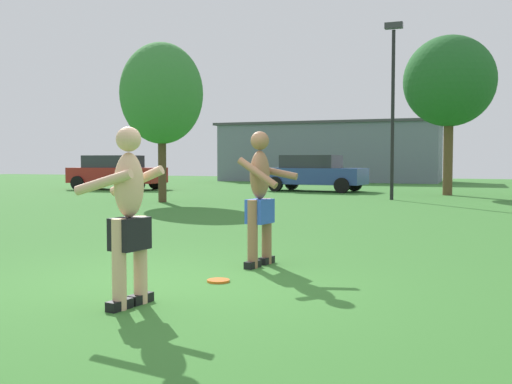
{
  "coord_description": "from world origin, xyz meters",
  "views": [
    {
      "loc": [
        3.13,
        -5.64,
        1.36
      ],
      "look_at": [
        0.37,
        1.79,
        0.93
      ],
      "focal_mm": 41.07,
      "sensor_mm": 36.0,
      "label": 1
    }
  ],
  "objects": [
    {
      "name": "car_red_near_post",
      "position": [
        -12.4,
        17.48,
        0.82
      ],
      "size": [
        4.43,
        2.3,
        1.58
      ],
      "color": "maroon",
      "rests_on": "ground_plane"
    },
    {
      "name": "player_in_blue",
      "position": [
        0.58,
        1.38,
        0.91
      ],
      "size": [
        0.66,
        0.64,
        1.73
      ],
      "color": "black",
      "rests_on": "ground_plane"
    },
    {
      "name": "tree_behind_players",
      "position": [
        -6.33,
        11.05,
        3.49
      ],
      "size": [
        2.67,
        2.67,
        5.13
      ],
      "color": "#4C3823",
      "rests_on": "ground_plane"
    },
    {
      "name": "ground_plane",
      "position": [
        0.0,
        0.0,
        0.0
      ],
      "size": [
        80.0,
        80.0,
        0.0
      ],
      "primitive_type": "plane",
      "color": "#38752D"
    },
    {
      "name": "lamp_post",
      "position": [
        0.5,
        14.75,
        3.66
      ],
      "size": [
        0.6,
        0.24,
        6.01
      ],
      "color": "black",
      "rests_on": "ground_plane"
    },
    {
      "name": "car_blue_mid_lot",
      "position": [
        -3.43,
        19.26,
        0.82
      ],
      "size": [
        4.46,
        2.39,
        1.58
      ],
      "color": "#2D478C",
      "rests_on": "ground_plane"
    },
    {
      "name": "tree_left_field",
      "position": [
        2.18,
        18.27,
        4.38
      ],
      "size": [
        3.49,
        3.49,
        6.15
      ],
      "color": "brown",
      "rests_on": "ground_plane"
    },
    {
      "name": "outbuilding_behind_lot",
      "position": [
        -5.68,
        31.76,
        1.9
      ],
      "size": [
        14.33,
        5.25,
        3.78
      ],
      "color": "slate",
      "rests_on": "ground_plane"
    },
    {
      "name": "frisbee",
      "position": [
        0.48,
        0.28,
        0.01
      ],
      "size": [
        0.25,
        0.25,
        0.03
      ],
      "primitive_type": "cylinder",
      "color": "orange",
      "rests_on": "ground_plane"
    },
    {
      "name": "player_near",
      "position": [
        0.15,
        -1.01,
        0.87
      ],
      "size": [
        0.65,
        0.58,
        1.67
      ],
      "color": "black",
      "rests_on": "ground_plane"
    }
  ]
}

